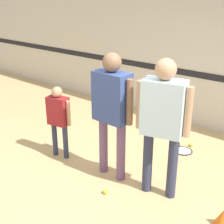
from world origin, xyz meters
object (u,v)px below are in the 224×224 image
Objects in this scene: racket_spare_on_floor at (183,150)px; tennis_ball_near_instructor at (106,192)px; person_instructor at (112,104)px; person_student_left at (58,115)px; training_cone at (224,217)px; person_student_right at (163,115)px; tennis_ball_stray_right at (124,164)px; tennis_ball_by_spare_racket at (191,145)px.

tennis_ball_near_instructor reaches higher than racket_spare_on_floor.
person_instructor reaches higher than person_student_left.
training_cone is at bearing 15.98° from tennis_ball_near_instructor.
person_student_right reaches higher than person_instructor.
tennis_ball_stray_right is at bearing 91.18° from person_instructor.
racket_spare_on_floor is at bearing -98.63° from tennis_ball_by_spare_racket.
person_student_left is at bearing -9.10° from person_student_right.
person_student_right is 1.83m from tennis_ball_by_spare_racket.
tennis_ball_by_spare_racket is at bearing -55.15° from racket_spare_on_floor.
person_instructor reaches higher than tennis_ball_near_instructor.
racket_spare_on_floor is at bearing 71.38° from person_instructor.
tennis_ball_stray_right is (0.97, 0.39, -0.68)m from person_student_left.
tennis_ball_near_instructor is at bearing -25.01° from person_student_left.
tennis_ball_by_spare_racket reaches higher than racket_spare_on_floor.
tennis_ball_stray_right is 0.29× the size of training_cone.
racket_spare_on_floor is 1.11m from tennis_ball_stray_right.
person_student_right reaches higher than tennis_ball_by_spare_racket.
tennis_ball_near_instructor is at bearing -71.18° from tennis_ball_stray_right.
training_cone is at bearing 0.36° from person_instructor.
tennis_ball_by_spare_racket is 1.00× the size of tennis_ball_stray_right.
tennis_ball_stray_right is 1.67m from training_cone.
racket_spare_on_floor is 7.21× the size of tennis_ball_stray_right.
racket_spare_on_floor is (0.45, 1.29, -1.08)m from person_instructor.
person_student_left is at bearing 88.14° from racket_spare_on_floor.
person_instructor is at bearing 114.36° from racket_spare_on_floor.
person_student_right is at bearing -16.75° from tennis_ball_stray_right.
person_student_left reaches higher than tennis_ball_stray_right.
person_student_right is 3.75× the size of racket_spare_on_floor.
person_student_right is 27.02× the size of tennis_ball_near_instructor.
tennis_ball_by_spare_racket is at bearing 37.00° from person_student_left.
person_student_right is at bearing -5.68° from person_student_left.
person_student_right is at bearing -79.94° from tennis_ball_by_spare_racket.
person_student_left is 2.12m from racket_spare_on_floor.
racket_spare_on_floor is 7.21× the size of tennis_ball_near_instructor.
person_instructor is 26.74× the size of tennis_ball_near_instructor.
tennis_ball_by_spare_racket is 1.91m from training_cone.
tennis_ball_near_instructor is (-0.22, -1.70, 0.02)m from racket_spare_on_floor.
person_student_left reaches higher than tennis_ball_near_instructor.
tennis_ball_near_instructor is 1.00× the size of tennis_ball_stray_right.
tennis_ball_near_instructor is 0.73m from tennis_ball_stray_right.
tennis_ball_by_spare_racket is at bearing 82.55° from tennis_ball_near_instructor.
person_instructor is 1.16m from tennis_ball_near_instructor.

